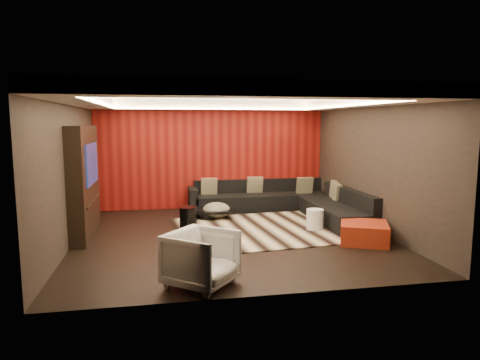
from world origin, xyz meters
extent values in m
cube|color=black|center=(0.00, 0.00, -0.01)|extent=(6.00, 6.00, 0.02)
cube|color=silver|center=(0.00, 0.00, 2.81)|extent=(6.00, 6.00, 0.02)
cube|color=black|center=(0.00, 3.01, 1.40)|extent=(6.00, 0.02, 2.80)
cube|color=black|center=(-3.01, 0.00, 1.40)|extent=(0.02, 6.00, 2.80)
cube|color=black|center=(3.01, 0.00, 1.40)|extent=(0.02, 6.00, 2.80)
cube|color=#6B0C0A|center=(0.00, 2.97, 1.40)|extent=(5.98, 0.05, 2.78)
cube|color=silver|center=(0.00, 2.70, 2.69)|extent=(6.00, 0.60, 0.22)
cube|color=silver|center=(0.00, -2.70, 2.69)|extent=(6.00, 0.60, 0.22)
cube|color=silver|center=(-2.70, 0.00, 2.69)|extent=(0.60, 4.80, 0.22)
cube|color=silver|center=(2.70, 0.00, 2.69)|extent=(0.60, 4.80, 0.22)
cube|color=#FFD899|center=(0.00, 2.36, 2.60)|extent=(4.80, 0.08, 0.04)
cube|color=#FFD899|center=(0.00, -2.36, 2.60)|extent=(4.80, 0.08, 0.04)
cube|color=#FFD899|center=(-2.36, 0.00, 2.60)|extent=(0.08, 4.80, 0.04)
cube|color=#FFD899|center=(2.36, 0.00, 2.60)|extent=(0.08, 4.80, 0.04)
cube|color=black|center=(-2.85, 0.60, 1.10)|extent=(0.30, 2.00, 2.20)
cube|color=black|center=(-2.69, 0.60, 1.45)|extent=(0.04, 1.30, 0.80)
cube|color=black|center=(-2.69, 0.60, 0.70)|extent=(0.04, 1.60, 0.04)
cube|color=#C3B28F|center=(0.96, 0.42, 0.01)|extent=(4.27, 3.37, 0.02)
cylinder|color=black|center=(-0.27, 1.67, 0.13)|extent=(1.63, 1.63, 0.22)
cylinder|color=black|center=(-0.79, 0.87, 0.24)|extent=(0.45, 0.45, 0.44)
ellipsoid|color=beige|center=(-0.07, 1.67, 0.20)|extent=(0.77, 0.77, 0.36)
cylinder|color=white|center=(1.83, 0.16, 0.22)|extent=(0.44, 0.44, 0.45)
cube|color=maroon|center=(2.40, -0.91, 0.19)|extent=(1.13, 1.13, 0.38)
imported|color=silver|center=(-0.84, -2.50, 0.39)|extent=(1.19, 1.19, 0.78)
cube|color=black|center=(1.25, 2.55, 0.20)|extent=(3.50, 0.90, 0.40)
cube|color=black|center=(1.25, 2.90, 0.57)|extent=(3.50, 0.20, 0.35)
cube|color=black|center=(2.55, 0.80, 0.20)|extent=(0.90, 2.60, 0.40)
cube|color=black|center=(2.90, 0.80, 0.57)|extent=(0.20, 2.60, 0.35)
cube|color=black|center=(-0.55, 2.55, 0.30)|extent=(0.20, 0.90, 0.60)
cube|color=beige|center=(2.38, 2.39, 0.62)|extent=(0.42, 0.20, 0.44)
cube|color=beige|center=(2.80, 1.36, 0.62)|extent=(0.12, 0.50, 0.50)
cube|color=beige|center=(1.11, 2.74, 0.62)|extent=(0.42, 0.20, 0.44)
cube|color=beige|center=(-0.12, 2.71, 0.62)|extent=(0.42, 0.20, 0.44)
camera|label=1|loc=(-1.38, -8.21, 2.26)|focal=32.00mm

